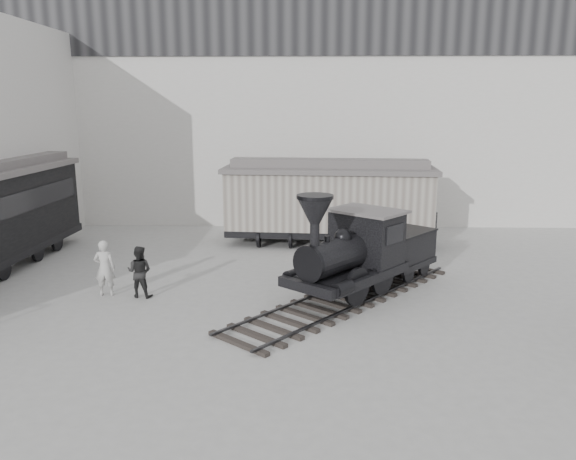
{
  "coord_description": "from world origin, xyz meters",
  "views": [
    {
      "loc": [
        -0.3,
        -13.01,
        5.78
      ],
      "look_at": [
        -0.74,
        3.98,
        2.0
      ],
      "focal_mm": 35.0,
      "sensor_mm": 36.0,
      "label": 1
    }
  ],
  "objects_px": {
    "boxcar": "(329,200)",
    "visitor_a": "(105,268)",
    "visitor_b": "(139,272)",
    "locomotive": "(360,256)"
  },
  "relations": [
    {
      "from": "visitor_a",
      "to": "boxcar",
      "type": "bearing_deg",
      "value": -141.07
    },
    {
      "from": "locomotive",
      "to": "visitor_a",
      "type": "height_order",
      "value": "locomotive"
    },
    {
      "from": "boxcar",
      "to": "visitor_a",
      "type": "xyz_separation_m",
      "value": [
        -7.19,
        -6.92,
        -1.01
      ]
    },
    {
      "from": "boxcar",
      "to": "visitor_b",
      "type": "relative_size",
      "value": 5.58
    },
    {
      "from": "locomotive",
      "to": "visitor_a",
      "type": "distance_m",
      "value": 7.89
    },
    {
      "from": "visitor_a",
      "to": "visitor_b",
      "type": "distance_m",
      "value": 1.11
    },
    {
      "from": "boxcar",
      "to": "visitor_a",
      "type": "distance_m",
      "value": 10.03
    },
    {
      "from": "locomotive",
      "to": "boxcar",
      "type": "height_order",
      "value": "boxcar"
    },
    {
      "from": "visitor_b",
      "to": "visitor_a",
      "type": "bearing_deg",
      "value": 3.03
    },
    {
      "from": "boxcar",
      "to": "visitor_a",
      "type": "height_order",
      "value": "boxcar"
    }
  ]
}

